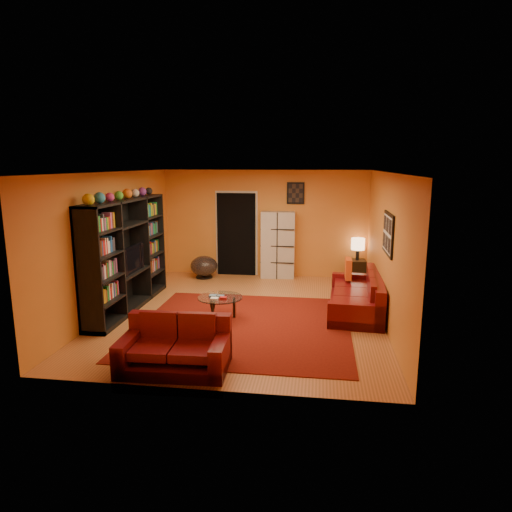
# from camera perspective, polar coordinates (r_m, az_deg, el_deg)

# --- Properties ---
(floor) EXTENTS (6.00, 6.00, 0.00)m
(floor) POSITION_cam_1_polar(r_m,az_deg,el_deg) (8.62, -1.37, -7.11)
(floor) COLOR #9C5D30
(floor) RESTS_ON ground
(ceiling) EXTENTS (6.00, 6.00, 0.00)m
(ceiling) POSITION_cam_1_polar(r_m,az_deg,el_deg) (8.17, -1.46, 10.44)
(ceiling) COLOR white
(ceiling) RESTS_ON wall_back
(wall_back) EXTENTS (6.00, 0.00, 6.00)m
(wall_back) POSITION_cam_1_polar(r_m,az_deg,el_deg) (11.23, 1.09, 4.08)
(wall_back) COLOR orange
(wall_back) RESTS_ON floor
(wall_front) EXTENTS (6.00, 0.00, 6.00)m
(wall_front) POSITION_cam_1_polar(r_m,az_deg,el_deg) (5.43, -6.59, -4.08)
(wall_front) COLOR orange
(wall_front) RESTS_ON floor
(wall_left) EXTENTS (0.00, 6.00, 6.00)m
(wall_left) POSITION_cam_1_polar(r_m,az_deg,el_deg) (9.04, -17.25, 1.75)
(wall_left) COLOR orange
(wall_left) RESTS_ON floor
(wall_right) EXTENTS (0.00, 6.00, 6.00)m
(wall_right) POSITION_cam_1_polar(r_m,az_deg,el_deg) (8.27, 15.94, 0.95)
(wall_right) COLOR orange
(wall_right) RESTS_ON floor
(rug) EXTENTS (3.60, 3.60, 0.01)m
(rug) POSITION_cam_1_polar(r_m,az_deg,el_deg) (7.95, -1.48, -8.70)
(rug) COLOR #520E09
(rug) RESTS_ON floor
(doorway) EXTENTS (0.95, 0.10, 2.04)m
(doorway) POSITION_cam_1_polar(r_m,az_deg,el_deg) (11.34, -2.46, 2.71)
(doorway) COLOR black
(doorway) RESTS_ON floor
(wall_art_right) EXTENTS (0.03, 1.00, 0.70)m
(wall_art_right) POSITION_cam_1_polar(r_m,az_deg,el_deg) (7.93, 16.20, 2.69)
(wall_art_right) COLOR black
(wall_art_right) RESTS_ON wall_right
(wall_art_back) EXTENTS (0.42, 0.03, 0.52)m
(wall_art_back) POSITION_cam_1_polar(r_m,az_deg,el_deg) (11.08, 4.98, 7.83)
(wall_art_back) COLOR black
(wall_art_back) RESTS_ON wall_back
(entertainment_unit) EXTENTS (0.45, 3.00, 2.10)m
(entertainment_unit) POSITION_cam_1_polar(r_m,az_deg,el_deg) (9.00, -15.86, 0.16)
(entertainment_unit) COLOR black
(entertainment_unit) RESTS_ON floor
(tv) EXTENTS (0.89, 0.12, 0.51)m
(tv) POSITION_cam_1_polar(r_m,az_deg,el_deg) (8.97, -15.60, -0.34)
(tv) COLOR black
(tv) RESTS_ON entertainment_unit
(sofa) EXTENTS (1.08, 2.37, 0.85)m
(sofa) POSITION_cam_1_polar(r_m,az_deg,el_deg) (8.88, 12.90, -4.93)
(sofa) COLOR #540B0F
(sofa) RESTS_ON rug
(loveseat) EXTENTS (1.48, 0.93, 0.85)m
(loveseat) POSITION_cam_1_polar(r_m,az_deg,el_deg) (6.44, -9.97, -11.19)
(loveseat) COLOR #540B0F
(loveseat) RESTS_ON rug
(throw_pillow) EXTENTS (0.12, 0.42, 0.42)m
(throw_pillow) POSITION_cam_1_polar(r_m,az_deg,el_deg) (9.56, 11.46, -1.55)
(throw_pillow) COLOR #E95819
(throw_pillow) RESTS_ON sofa
(coffee_table) EXTENTS (0.80, 0.80, 0.40)m
(coffee_table) POSITION_cam_1_polar(r_m,az_deg,el_deg) (8.21, -4.50, -5.44)
(coffee_table) COLOR silver
(coffee_table) RESTS_ON floor
(storage_cabinet) EXTENTS (0.83, 0.41, 1.62)m
(storage_cabinet) POSITION_cam_1_polar(r_m,az_deg,el_deg) (11.08, 2.73, 1.39)
(storage_cabinet) COLOR #BAB5AC
(storage_cabinet) RESTS_ON floor
(bowl_chair) EXTENTS (0.66, 0.66, 0.54)m
(bowl_chair) POSITION_cam_1_polar(r_m,az_deg,el_deg) (11.19, -6.52, -1.28)
(bowl_chair) COLOR black
(bowl_chair) RESTS_ON floor
(side_table) EXTENTS (0.42, 0.42, 0.50)m
(side_table) POSITION_cam_1_polar(r_m,az_deg,el_deg) (11.13, 12.48, -1.75)
(side_table) COLOR black
(side_table) RESTS_ON floor
(table_lamp) EXTENTS (0.31, 0.31, 0.52)m
(table_lamp) POSITION_cam_1_polar(r_m,az_deg,el_deg) (11.01, 12.62, 1.40)
(table_lamp) COLOR black
(table_lamp) RESTS_ON side_table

